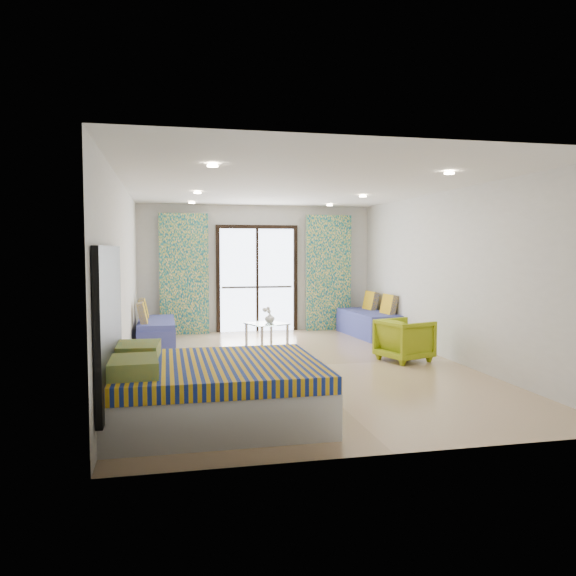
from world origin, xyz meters
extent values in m
cube|color=black|center=(0.00, 3.71, 2.24)|extent=(1.76, 0.08, 0.08)
cube|color=black|center=(-0.84, 3.71, 1.10)|extent=(0.08, 0.08, 2.20)
cube|color=black|center=(0.84, 3.71, 1.10)|extent=(0.08, 0.08, 2.20)
cube|color=black|center=(0.00, 3.71, 1.10)|extent=(0.05, 0.06, 2.20)
cube|color=#595451|center=(0.00, 3.73, 0.95)|extent=(1.52, 0.03, 0.04)
cube|color=silver|center=(-1.55, 3.57, 1.25)|extent=(1.00, 0.10, 2.50)
cube|color=silver|center=(1.55, 3.57, 1.25)|extent=(1.00, 0.10, 2.50)
cylinder|color=#FFE0B2|center=(-1.40, -2.00, 2.67)|extent=(0.12, 0.12, 0.02)
cylinder|color=#FFE0B2|center=(1.40, -2.00, 2.67)|extent=(0.12, 0.12, 0.02)
cylinder|color=#FFE0B2|center=(-1.40, 1.00, 2.67)|extent=(0.12, 0.12, 0.02)
cylinder|color=#FFE0B2|center=(1.40, 1.00, 2.67)|extent=(0.12, 0.12, 0.02)
cylinder|color=#FFE0B2|center=(-1.40, 3.00, 2.67)|extent=(0.12, 0.12, 0.02)
cylinder|color=#FFE0B2|center=(1.40, 3.00, 2.67)|extent=(0.12, 0.12, 0.02)
cube|color=black|center=(-2.46, -2.46, 1.05)|extent=(0.06, 2.10, 1.50)
cube|color=silver|center=(-2.47, -1.21, 1.05)|extent=(0.02, 0.10, 0.10)
cube|color=silver|center=(-1.45, -2.46, 0.22)|extent=(2.21, 1.77, 0.44)
cube|color=navy|center=(-1.45, -2.46, 0.53)|extent=(2.19, 1.81, 0.17)
cube|color=#176B5A|center=(-2.25, -2.88, 0.69)|extent=(0.53, 0.63, 0.15)
cube|color=#176B5A|center=(-2.25, -2.04, 0.69)|extent=(0.54, 0.64, 0.15)
cube|color=#3E4594|center=(-2.10, 2.32, 0.19)|extent=(0.67, 1.70, 0.38)
cube|color=#3E4594|center=(-2.10, 2.32, 0.42)|extent=(0.66, 1.67, 0.09)
cube|color=navy|center=(-2.33, 1.92, 0.64)|extent=(0.19, 0.43, 0.39)
cube|color=navy|center=(-2.34, 2.72, 0.64)|extent=(0.19, 0.43, 0.39)
cube|color=#3E4594|center=(2.10, 2.55, 0.20)|extent=(0.84, 1.83, 0.40)
cube|color=#3E4594|center=(2.10, 2.55, 0.45)|extent=(0.82, 1.80, 0.10)
cube|color=navy|center=(2.38, 2.16, 0.67)|extent=(0.23, 0.46, 0.41)
cube|color=navy|center=(2.31, 2.99, 0.67)|extent=(0.23, 0.46, 0.41)
cylinder|color=silver|center=(-0.27, 1.51, 0.20)|extent=(0.07, 0.07, 0.40)
cylinder|color=silver|center=(0.23, 1.72, 0.20)|extent=(0.07, 0.07, 0.40)
cylinder|color=silver|center=(-0.48, 2.01, 0.20)|extent=(0.07, 0.07, 0.40)
cylinder|color=silver|center=(0.02, 2.22, 0.20)|extent=(0.07, 0.07, 0.40)
cube|color=#8CA59E|center=(-0.12, 1.87, 0.40)|extent=(0.82, 0.82, 0.02)
sphere|color=white|center=(-0.08, 1.89, 0.63)|extent=(0.07, 0.07, 0.07)
sphere|color=white|center=(-0.14, 1.91, 0.65)|extent=(0.07, 0.07, 0.07)
sphere|color=white|center=(-0.17, 1.85, 0.67)|extent=(0.07, 0.07, 0.07)
sphere|color=white|center=(-0.10, 1.82, 0.69)|extent=(0.07, 0.07, 0.07)
imported|color=white|center=(-0.05, 1.93, 0.50)|extent=(0.22, 0.22, 0.18)
imported|color=#98AA15|center=(1.77, 0.02, 0.37)|extent=(0.86, 0.89, 0.73)
camera|label=1|loc=(-1.91, -8.18, 1.77)|focal=35.00mm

